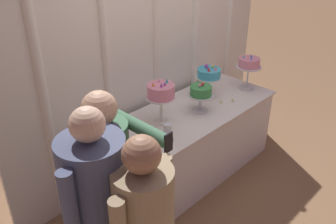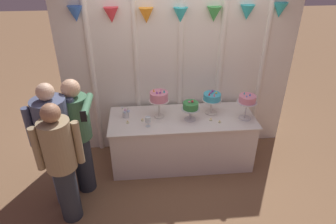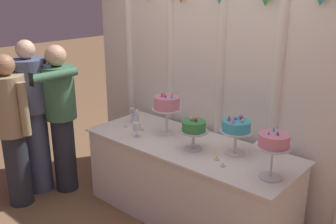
{
  "view_description": "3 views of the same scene",
  "coord_description": "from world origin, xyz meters",
  "px_view_note": "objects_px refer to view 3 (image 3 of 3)",
  "views": [
    {
      "loc": [
        -2.43,
        -1.95,
        2.49
      ],
      "look_at": [
        -0.21,
        0.18,
        0.81
      ],
      "focal_mm": 39.19,
      "sensor_mm": 36.0,
      "label": 1
    },
    {
      "loc": [
        -0.53,
        -3.49,
        2.93
      ],
      "look_at": [
        -0.21,
        0.05,
        0.89
      ],
      "focal_mm": 32.02,
      "sensor_mm": 36.0,
      "label": 2
    },
    {
      "loc": [
        1.97,
        -2.45,
        2.14
      ],
      "look_at": [
        -0.25,
        0.1,
        1.02
      ],
      "focal_mm": 40.5,
      "sensor_mm": 36.0,
      "label": 3
    }
  ],
  "objects_px": {
    "cake_display_rightmost": "(274,143)",
    "flower_vase": "(135,117)",
    "guest_girl_blue_dress": "(60,113)",
    "tealight_far_right": "(223,165)",
    "tealight_far_left": "(126,126)",
    "guest_man_pink_jacket": "(12,126)",
    "cake_display_midleft": "(194,128)",
    "cake_table": "(188,181)",
    "tealight_near_right": "(217,159)",
    "cake_display_leftmost": "(167,104)",
    "wine_glass": "(137,127)",
    "guest_man_dark_suit": "(33,113)",
    "tealight_near_left": "(142,130)",
    "cake_display_midright": "(236,128)"
  },
  "relations": [
    {
      "from": "tealight_far_left",
      "to": "guest_man_dark_suit",
      "type": "distance_m",
      "value": 0.99
    },
    {
      "from": "cake_display_midleft",
      "to": "tealight_far_left",
      "type": "distance_m",
      "value": 0.89
    },
    {
      "from": "cake_display_rightmost",
      "to": "tealight_far_right",
      "type": "height_order",
      "value": "cake_display_rightmost"
    },
    {
      "from": "cake_display_leftmost",
      "to": "tealight_far_left",
      "type": "distance_m",
      "value": 0.55
    },
    {
      "from": "cake_display_midleft",
      "to": "cake_display_midright",
      "type": "bearing_deg",
      "value": 26.21
    },
    {
      "from": "cake_display_rightmost",
      "to": "flower_vase",
      "type": "xyz_separation_m",
      "value": [
        -1.65,
        0.18,
        -0.21
      ]
    },
    {
      "from": "cake_display_midright",
      "to": "tealight_far_left",
      "type": "height_order",
      "value": "cake_display_midright"
    },
    {
      "from": "cake_display_leftmost",
      "to": "tealight_far_left",
      "type": "xyz_separation_m",
      "value": [
        -0.44,
        -0.14,
        -0.29
      ]
    },
    {
      "from": "guest_man_pink_jacket",
      "to": "cake_display_midright",
      "type": "bearing_deg",
      "value": 28.8
    },
    {
      "from": "cake_display_midright",
      "to": "wine_glass",
      "type": "xyz_separation_m",
      "value": [
        -0.92,
        -0.28,
        -0.14
      ]
    },
    {
      "from": "cake_display_rightmost",
      "to": "cake_table",
      "type": "bearing_deg",
      "value": 173.07
    },
    {
      "from": "cake_display_midleft",
      "to": "cake_table",
      "type": "bearing_deg",
      "value": 147.38
    },
    {
      "from": "cake_display_rightmost",
      "to": "guest_man_dark_suit",
      "type": "bearing_deg",
      "value": -167.27
    },
    {
      "from": "cake_table",
      "to": "guest_man_pink_jacket",
      "type": "bearing_deg",
      "value": -147.13
    },
    {
      "from": "wine_glass",
      "to": "guest_man_dark_suit",
      "type": "xyz_separation_m",
      "value": [
        -1.07,
        -0.47,
        0.03
      ]
    },
    {
      "from": "tealight_near_right",
      "to": "guest_man_pink_jacket",
      "type": "relative_size",
      "value": 0.03
    },
    {
      "from": "cake_table",
      "to": "cake_display_midright",
      "type": "bearing_deg",
      "value": 12.64
    },
    {
      "from": "cake_display_midright",
      "to": "wine_glass",
      "type": "relative_size",
      "value": 2.45
    },
    {
      "from": "cake_table",
      "to": "guest_girl_blue_dress",
      "type": "xyz_separation_m",
      "value": [
        -1.34,
        -0.46,
        0.5
      ]
    },
    {
      "from": "tealight_near_right",
      "to": "guest_man_dark_suit",
      "type": "relative_size",
      "value": 0.03
    },
    {
      "from": "cake_display_leftmost",
      "to": "tealight_near_left",
      "type": "distance_m",
      "value": 0.39
    },
    {
      "from": "cake_display_leftmost",
      "to": "tealight_far_right",
      "type": "bearing_deg",
      "value": -16.51
    },
    {
      "from": "guest_girl_blue_dress",
      "to": "tealight_far_right",
      "type": "bearing_deg",
      "value": 8.71
    },
    {
      "from": "cake_display_midleft",
      "to": "guest_man_pink_jacket",
      "type": "bearing_deg",
      "value": -150.66
    },
    {
      "from": "cake_display_midright",
      "to": "guest_man_pink_jacket",
      "type": "distance_m",
      "value": 2.16
    },
    {
      "from": "guest_girl_blue_dress",
      "to": "guest_man_dark_suit",
      "type": "relative_size",
      "value": 0.97
    },
    {
      "from": "tealight_far_left",
      "to": "guest_man_pink_jacket",
      "type": "relative_size",
      "value": 0.03
    },
    {
      "from": "cake_display_leftmost",
      "to": "cake_display_midleft",
      "type": "height_order",
      "value": "cake_display_leftmost"
    },
    {
      "from": "tealight_far_left",
      "to": "tealight_near_right",
      "type": "relative_size",
      "value": 1.01
    },
    {
      "from": "cake_table",
      "to": "tealight_far_left",
      "type": "relative_size",
      "value": 44.88
    },
    {
      "from": "cake_display_midleft",
      "to": "tealight_near_left",
      "type": "bearing_deg",
      "value": 177.75
    },
    {
      "from": "guest_man_dark_suit",
      "to": "wine_glass",
      "type": "bearing_deg",
      "value": 23.52
    },
    {
      "from": "tealight_near_left",
      "to": "tealight_near_right",
      "type": "relative_size",
      "value": 0.88
    },
    {
      "from": "cake_display_midleft",
      "to": "guest_man_pink_jacket",
      "type": "relative_size",
      "value": 0.19
    },
    {
      "from": "wine_glass",
      "to": "guest_girl_blue_dress",
      "type": "distance_m",
      "value": 0.9
    },
    {
      "from": "cake_table",
      "to": "tealight_near_right",
      "type": "distance_m",
      "value": 0.56
    },
    {
      "from": "cake_table",
      "to": "tealight_near_right",
      "type": "xyz_separation_m",
      "value": [
        0.39,
        -0.11,
        0.39
      ]
    },
    {
      "from": "cake_display_midright",
      "to": "tealight_far_left",
      "type": "xyz_separation_m",
      "value": [
        -1.19,
        -0.17,
        -0.23
      ]
    },
    {
      "from": "tealight_near_right",
      "to": "tealight_far_left",
      "type": "bearing_deg",
      "value": 178.22
    },
    {
      "from": "tealight_far_right",
      "to": "guest_girl_blue_dress",
      "type": "xyz_separation_m",
      "value": [
        -1.83,
        -0.28,
        0.11
      ]
    },
    {
      "from": "cake_table",
      "to": "tealight_near_left",
      "type": "xyz_separation_m",
      "value": [
        -0.56,
        -0.04,
        0.39
      ]
    },
    {
      "from": "tealight_far_left",
      "to": "guest_man_pink_jacket",
      "type": "bearing_deg",
      "value": -128.68
    },
    {
      "from": "cake_display_rightmost",
      "to": "tealight_far_left",
      "type": "xyz_separation_m",
      "value": [
        -1.63,
        0.03,
        -0.27
      ]
    },
    {
      "from": "cake_display_rightmost",
      "to": "wine_glass",
      "type": "height_order",
      "value": "cake_display_rightmost"
    },
    {
      "from": "tealight_far_left",
      "to": "guest_girl_blue_dress",
      "type": "bearing_deg",
      "value": -146.35
    },
    {
      "from": "cake_display_leftmost",
      "to": "tealight_far_left",
      "type": "bearing_deg",
      "value": -163.01
    },
    {
      "from": "tealight_far_right",
      "to": "guest_man_pink_jacket",
      "type": "distance_m",
      "value": 2.09
    },
    {
      "from": "tealight_near_left",
      "to": "tealight_far_right",
      "type": "relative_size",
      "value": 0.94
    },
    {
      "from": "guest_girl_blue_dress",
      "to": "wine_glass",
      "type": "bearing_deg",
      "value": 17.9
    },
    {
      "from": "wine_glass",
      "to": "tealight_near_left",
      "type": "height_order",
      "value": "wine_glass"
    }
  ]
}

